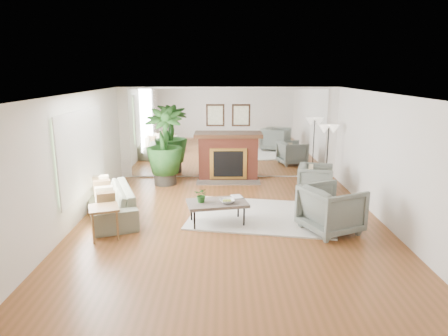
{
  "coord_description": "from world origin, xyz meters",
  "views": [
    {
      "loc": [
        -0.15,
        -7.4,
        2.9
      ],
      "look_at": [
        -0.12,
        0.6,
        0.96
      ],
      "focal_mm": 32.0,
      "sensor_mm": 36.0,
      "label": 1
    }
  ],
  "objects_px": {
    "sofa": "(110,202)",
    "floor_lamp": "(329,134)",
    "fireplace": "(228,156)",
    "armchair_back": "(315,180)",
    "potted_ficus": "(164,144)",
    "side_table": "(104,212)",
    "armchair_front": "(331,209)",
    "coffee_table": "(217,204)"
  },
  "relations": [
    {
      "from": "sofa",
      "to": "floor_lamp",
      "type": "distance_m",
      "value": 5.61
    },
    {
      "from": "fireplace",
      "to": "armchair_back",
      "type": "relative_size",
      "value": 2.52
    },
    {
      "from": "armchair_back",
      "to": "potted_ficus",
      "type": "height_order",
      "value": "potted_ficus"
    },
    {
      "from": "fireplace",
      "to": "side_table",
      "type": "distance_m",
      "value": 4.58
    },
    {
      "from": "armchair_front",
      "to": "sofa",
      "type": "bearing_deg",
      "value": 54.43
    },
    {
      "from": "coffee_table",
      "to": "floor_lamp",
      "type": "relative_size",
      "value": 0.79
    },
    {
      "from": "potted_ficus",
      "to": "floor_lamp",
      "type": "height_order",
      "value": "potted_ficus"
    },
    {
      "from": "side_table",
      "to": "potted_ficus",
      "type": "xyz_separation_m",
      "value": [
        0.59,
        3.5,
        0.59
      ]
    },
    {
      "from": "armchair_front",
      "to": "potted_ficus",
      "type": "height_order",
      "value": "potted_ficus"
    },
    {
      "from": "fireplace",
      "to": "armchair_back",
      "type": "xyz_separation_m",
      "value": [
        2.08,
        -1.44,
        -0.29
      ]
    },
    {
      "from": "coffee_table",
      "to": "sofa",
      "type": "distance_m",
      "value": 2.24
    },
    {
      "from": "side_table",
      "to": "floor_lamp",
      "type": "distance_m",
      "value": 5.94
    },
    {
      "from": "armchair_front",
      "to": "side_table",
      "type": "height_order",
      "value": "armchair_front"
    },
    {
      "from": "sofa",
      "to": "armchair_back",
      "type": "bearing_deg",
      "value": 87.13
    },
    {
      "from": "fireplace",
      "to": "coffee_table",
      "type": "height_order",
      "value": "fireplace"
    },
    {
      "from": "fireplace",
      "to": "armchair_front",
      "type": "height_order",
      "value": "fireplace"
    },
    {
      "from": "coffee_table",
      "to": "potted_ficus",
      "type": "relative_size",
      "value": 0.62
    },
    {
      "from": "potted_ficus",
      "to": "floor_lamp",
      "type": "xyz_separation_m",
      "value": [
        4.22,
        -0.12,
        0.28
      ]
    },
    {
      "from": "side_table",
      "to": "floor_lamp",
      "type": "xyz_separation_m",
      "value": [
        4.8,
        3.38,
        0.87
      ]
    },
    {
      "from": "sofa",
      "to": "armchair_front",
      "type": "xyz_separation_m",
      "value": [
        4.29,
        -0.8,
        0.13
      ]
    },
    {
      "from": "armchair_back",
      "to": "sofa",
      "type": "bearing_deg",
      "value": 122.58
    },
    {
      "from": "armchair_back",
      "to": "armchair_front",
      "type": "relative_size",
      "value": 0.84
    },
    {
      "from": "side_table",
      "to": "potted_ficus",
      "type": "relative_size",
      "value": 0.32
    },
    {
      "from": "armchair_front",
      "to": "armchair_back",
      "type": "bearing_deg",
      "value": -30.76
    },
    {
      "from": "armchair_front",
      "to": "side_table",
      "type": "bearing_deg",
      "value": 68.69
    },
    {
      "from": "floor_lamp",
      "to": "coffee_table",
      "type": "bearing_deg",
      "value": -135.69
    },
    {
      "from": "fireplace",
      "to": "coffee_table",
      "type": "distance_m",
      "value": 3.36
    },
    {
      "from": "coffee_table",
      "to": "armchair_front",
      "type": "xyz_separation_m",
      "value": [
        2.1,
        -0.38,
        0.02
      ]
    },
    {
      "from": "fireplace",
      "to": "floor_lamp",
      "type": "xyz_separation_m",
      "value": [
        2.55,
        -0.61,
        0.69
      ]
    },
    {
      "from": "coffee_table",
      "to": "armchair_back",
      "type": "relative_size",
      "value": 1.54
    },
    {
      "from": "armchair_back",
      "to": "potted_ficus",
      "type": "xyz_separation_m",
      "value": [
        -3.74,
        0.96,
        0.71
      ]
    },
    {
      "from": "fireplace",
      "to": "side_table",
      "type": "bearing_deg",
      "value": -119.51
    },
    {
      "from": "coffee_table",
      "to": "potted_ficus",
      "type": "height_order",
      "value": "potted_ficus"
    },
    {
      "from": "side_table",
      "to": "potted_ficus",
      "type": "bearing_deg",
      "value": 80.48
    },
    {
      "from": "potted_ficus",
      "to": "side_table",
      "type": "bearing_deg",
      "value": -99.52
    },
    {
      "from": "armchair_back",
      "to": "armchair_front",
      "type": "height_order",
      "value": "armchair_front"
    },
    {
      "from": "floor_lamp",
      "to": "fireplace",
      "type": "bearing_deg",
      "value": 166.64
    },
    {
      "from": "coffee_table",
      "to": "floor_lamp",
      "type": "distance_m",
      "value": 4.03
    },
    {
      "from": "armchair_front",
      "to": "potted_ficus",
      "type": "bearing_deg",
      "value": 22.32
    },
    {
      "from": "fireplace",
      "to": "sofa",
      "type": "height_order",
      "value": "fireplace"
    },
    {
      "from": "sofa",
      "to": "side_table",
      "type": "height_order",
      "value": "sofa"
    },
    {
      "from": "armchair_back",
      "to": "armchair_front",
      "type": "distance_m",
      "value": 2.29
    }
  ]
}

